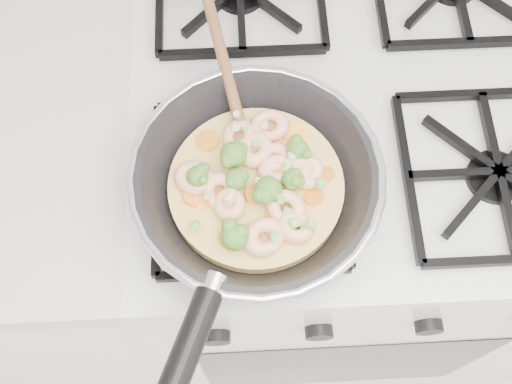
{
  "coord_description": "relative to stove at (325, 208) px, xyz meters",
  "views": [
    {
      "loc": [
        -0.16,
        1.23,
        1.61
      ],
      "look_at": [
        -0.14,
        1.53,
        0.93
      ],
      "focal_mm": 45.05,
      "sensor_mm": 36.0,
      "label": 1
    }
  ],
  "objects": [
    {
      "name": "stove",
      "position": [
        0.0,
        0.0,
        0.0
      ],
      "size": [
        0.6,
        0.6,
        0.92
      ],
      "color": "silver",
      "rests_on": "ground"
    },
    {
      "name": "skillet",
      "position": [
        -0.14,
        -0.17,
        0.5
      ],
      "size": [
        0.29,
        0.59,
        0.09
      ],
      "rotation": [
        0.0,
        0.0,
        0.21
      ],
      "color": "black",
      "rests_on": "stove"
    }
  ]
}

